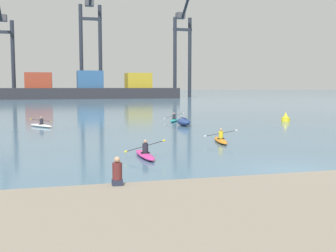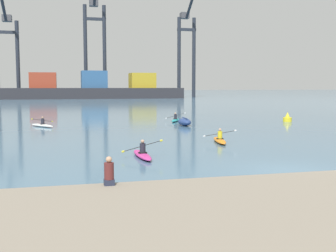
# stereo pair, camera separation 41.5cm
# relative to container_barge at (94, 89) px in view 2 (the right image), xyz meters

# --- Properties ---
(ground_plane) EXTENTS (800.00, 800.00, 0.00)m
(ground_plane) POSITION_rel_container_barge_xyz_m (0.14, -113.58, -2.83)
(ground_plane) COLOR #476B84
(container_barge) EXTENTS (54.27, 10.13, 8.39)m
(container_barge) POSITION_rel_container_barge_xyz_m (0.00, 0.00, 0.00)
(container_barge) COLOR #28282D
(container_barge) RESTS_ON ground
(gantry_crane_west) EXTENTS (7.29, 18.06, 32.32)m
(gantry_crane_west) POSITION_rel_container_barge_xyz_m (-25.80, 8.73, 13.58)
(gantry_crane_west) COLOR #232833
(gantry_crane_west) RESTS_ON ground
(gantry_crane_west_mid) EXTENTS (7.34, 17.09, 41.23)m
(gantry_crane_west_mid) POSITION_rel_container_barge_xyz_m (1.15, 9.32, 17.01)
(gantry_crane_west_mid) COLOR #232833
(gantry_crane_west_mid) RESTS_ON ground
(gantry_crane_east_mid) EXTENTS (6.45, 17.31, 37.32)m
(gantry_crane_east_mid) POSITION_rel_container_barge_xyz_m (31.69, 7.40, 15.28)
(gantry_crane_east_mid) COLOR #232833
(gantry_crane_east_mid) RESTS_ON ground
(capsized_dinghy) EXTENTS (1.17, 2.63, 0.76)m
(capsized_dinghy) POSITION_rel_container_barge_xyz_m (1.75, -91.92, -2.48)
(capsized_dinghy) COLOR navy
(capsized_dinghy) RESTS_ON ground
(channel_buoy) EXTENTS (0.90, 0.90, 1.00)m
(channel_buoy) POSITION_rel_container_barge_xyz_m (13.55, -90.32, -2.47)
(channel_buoy) COLOR yellow
(channel_buoy) RESTS_ON ground
(kayak_orange) EXTENTS (2.23, 3.45, 0.95)m
(kayak_orange) POSITION_rel_container_barge_xyz_m (0.63, -104.04, -2.65)
(kayak_orange) COLOR orange
(kayak_orange) RESTS_ON ground
(kayak_magenta) EXTENTS (2.24, 3.42, 0.95)m
(kayak_magenta) POSITION_rel_container_barge_xyz_m (-5.45, -108.60, -2.65)
(kayak_magenta) COLOR #C13384
(kayak_magenta) RESTS_ON ground
(kayak_white) EXTENTS (2.41, 3.15, 0.95)m
(kayak_white) POSITION_rel_container_barge_xyz_m (-11.32, -89.93, -2.65)
(kayak_white) COLOR silver
(kayak_white) RESTS_ON ground
(kayak_teal) EXTENTS (2.04, 3.34, 0.97)m
(kayak_teal) POSITION_rel_container_barge_xyz_m (2.16, -87.14, -2.65)
(kayak_teal) COLOR teal
(kayak_teal) RESTS_ON ground
(seated_onlooker) EXTENTS (0.32, 0.30, 0.90)m
(seated_onlooker) POSITION_rel_container_barge_xyz_m (-8.10, -117.22, -1.75)
(seated_onlooker) COLOR #23283D
(seated_onlooker) RESTS_ON stone_quay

